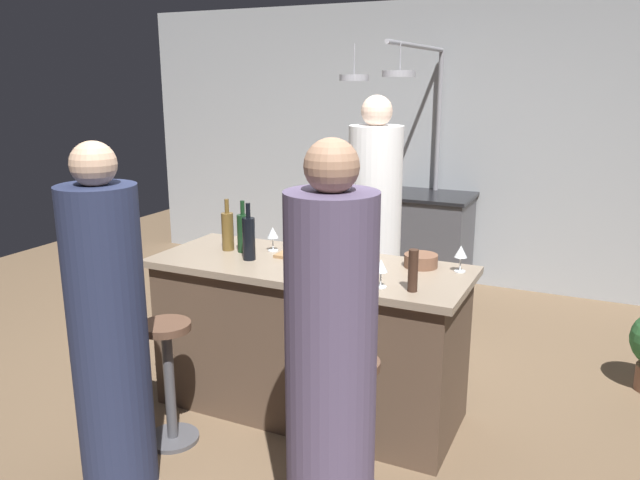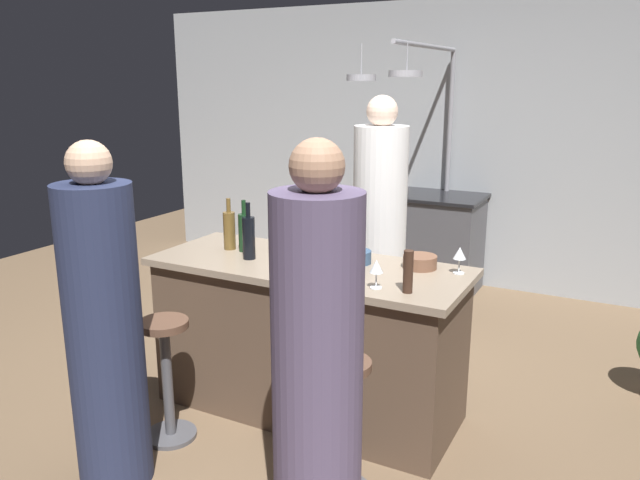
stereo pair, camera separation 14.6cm
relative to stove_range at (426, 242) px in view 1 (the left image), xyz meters
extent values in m
plane|color=brown|center=(0.00, -2.45, -0.45)|extent=(9.00, 9.00, 0.00)
cube|color=#9EA3A8|center=(0.00, 0.40, 0.85)|extent=(6.40, 0.16, 2.60)
cube|color=brown|center=(0.00, -2.45, -0.02)|extent=(1.72, 0.66, 0.86)
cube|color=gray|center=(0.00, -2.45, 0.43)|extent=(1.80, 0.72, 0.04)
cube|color=#47474C|center=(0.00, 0.00, -0.02)|extent=(0.76, 0.60, 0.86)
cube|color=black|center=(0.00, 0.00, 0.43)|extent=(0.80, 0.64, 0.03)
cylinder|color=white|center=(-0.01, -1.37, 0.35)|extent=(0.38, 0.38, 1.59)
sphere|color=beige|center=(-0.01, -1.37, 1.24)|extent=(0.22, 0.22, 0.22)
cylinder|color=#4C4C51|center=(0.52, -3.07, -0.11)|extent=(0.06, 0.06, 0.62)
cylinder|color=brown|center=(0.52, -3.07, 0.21)|extent=(0.26, 0.26, 0.04)
cylinder|color=#594C6B|center=(0.57, -3.41, 0.31)|extent=(0.36, 0.36, 1.51)
sphere|color=tan|center=(0.57, -3.41, 1.15)|extent=(0.21, 0.21, 0.21)
cylinder|color=#4C4C51|center=(-0.52, -3.07, -0.43)|extent=(0.28, 0.28, 0.02)
cylinder|color=#4C4C51|center=(-0.52, -3.07, -0.11)|extent=(0.06, 0.06, 0.62)
cylinder|color=brown|center=(-0.52, -3.07, 0.21)|extent=(0.26, 0.26, 0.04)
cylinder|color=#262D4C|center=(-0.51, -3.47, 0.28)|extent=(0.35, 0.35, 1.46)
sphere|color=#D8AD8C|center=(-0.51, -3.47, 1.10)|extent=(0.20, 0.20, 0.20)
cylinder|color=gray|center=(0.00, 0.25, 0.63)|extent=(0.04, 0.04, 2.15)
cylinder|color=gray|center=(0.00, -0.49, 1.70)|extent=(0.04, 1.48, 0.04)
cylinder|color=gray|center=(-0.30, -1.08, 1.46)|extent=(0.21, 0.21, 0.04)
cylinder|color=gray|center=(-0.30, -1.08, 1.58)|extent=(0.01, 0.01, 0.24)
cylinder|color=gray|center=(0.05, -1.10, 1.49)|extent=(0.24, 0.24, 0.04)
cylinder|color=gray|center=(0.05, -1.08, 1.60)|extent=(0.01, 0.01, 0.21)
cube|color=#997047|center=(-0.07, -2.33, 0.46)|extent=(0.32, 0.22, 0.02)
cylinder|color=#382319|center=(0.67, -2.66, 0.56)|extent=(0.05, 0.05, 0.21)
cylinder|color=#143319|center=(-0.46, -2.40, 0.57)|extent=(0.07, 0.07, 0.23)
cylinder|color=#143319|center=(-0.46, -2.40, 0.72)|extent=(0.03, 0.03, 0.08)
cylinder|color=brown|center=(-0.56, -2.40, 0.57)|extent=(0.07, 0.07, 0.23)
cylinder|color=brown|center=(-0.56, -2.40, 0.72)|extent=(0.03, 0.03, 0.08)
cylinder|color=black|center=(-0.34, -2.52, 0.57)|extent=(0.07, 0.07, 0.24)
cylinder|color=black|center=(-0.34, -2.52, 0.74)|extent=(0.03, 0.03, 0.08)
cylinder|color=silver|center=(0.80, -2.25, 0.46)|extent=(0.06, 0.06, 0.01)
cylinder|color=silver|center=(0.80, -2.25, 0.50)|extent=(0.01, 0.01, 0.07)
cone|color=silver|center=(0.80, -2.25, 0.57)|extent=(0.07, 0.07, 0.06)
cylinder|color=silver|center=(0.51, -2.67, 0.46)|extent=(0.06, 0.06, 0.01)
cylinder|color=silver|center=(0.51, -2.67, 0.50)|extent=(0.01, 0.01, 0.07)
cone|color=silver|center=(0.51, -2.67, 0.57)|extent=(0.07, 0.07, 0.06)
cylinder|color=silver|center=(-0.31, -2.31, 0.46)|extent=(0.06, 0.06, 0.01)
cylinder|color=silver|center=(-0.31, -2.31, 0.50)|extent=(0.01, 0.01, 0.07)
cone|color=silver|center=(-0.31, -2.31, 0.57)|extent=(0.07, 0.07, 0.06)
cylinder|color=brown|center=(0.59, -2.25, 0.49)|extent=(0.18, 0.18, 0.07)
cylinder|color=#334C6B|center=(0.25, -2.32, 0.49)|extent=(0.15, 0.15, 0.07)
camera|label=1|loc=(1.48, -5.44, 1.45)|focal=34.96mm
camera|label=2|loc=(1.61, -5.38, 1.45)|focal=34.96mm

